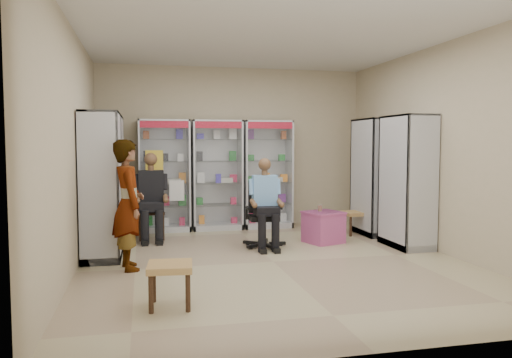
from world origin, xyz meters
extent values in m
plane|color=tan|center=(0.00, 0.00, 0.00)|extent=(6.00, 6.00, 0.00)
cube|color=tan|center=(0.00, 3.00, 1.50)|extent=(5.00, 0.02, 3.00)
cube|color=tan|center=(0.00, -3.00, 1.50)|extent=(5.00, 0.02, 3.00)
cube|color=tan|center=(-2.50, 0.00, 1.50)|extent=(0.02, 6.00, 3.00)
cube|color=tan|center=(2.50, 0.00, 1.50)|extent=(0.02, 6.00, 3.00)
cube|color=beige|center=(0.00, 0.00, 3.00)|extent=(5.00, 6.00, 0.02)
cube|color=#BABDC2|center=(-1.30, 2.73, 1.00)|extent=(0.90, 0.50, 2.00)
cube|color=silver|center=(-0.35, 2.73, 1.00)|extent=(0.90, 0.50, 2.00)
cube|color=#A0A2A7|center=(0.60, 2.73, 1.00)|extent=(0.90, 0.50, 2.00)
cube|color=#A8ABAF|center=(2.23, 1.60, 1.00)|extent=(0.90, 0.50, 2.00)
cube|color=silver|center=(2.23, 0.50, 1.00)|extent=(0.90, 0.50, 2.00)
cube|color=#B8BBC0|center=(-2.23, 1.80, 1.00)|extent=(0.90, 0.50, 2.00)
cube|color=#A6A7AD|center=(-2.23, 0.70, 1.00)|extent=(0.90, 0.50, 2.00)
cube|color=black|center=(-1.55, 2.00, 0.47)|extent=(0.42, 0.42, 0.94)
cube|color=black|center=(0.11, 0.99, 0.50)|extent=(0.57, 0.57, 1.00)
cube|color=#BE4C9A|center=(1.11, 1.08, 0.25)|extent=(0.65, 0.63, 0.50)
cylinder|color=#581207|center=(1.07, 1.12, 0.55)|extent=(0.07, 0.07, 0.10)
cube|color=#92613D|center=(1.90, 1.64, 0.20)|extent=(0.42, 0.42, 0.40)
cube|color=olive|center=(-1.44, -1.57, 0.21)|extent=(0.46, 0.46, 0.42)
imported|color=#959597|center=(-1.86, 0.03, 0.81)|extent=(0.50, 0.66, 1.62)
camera|label=1|loc=(-1.68, -6.34, 1.56)|focal=35.00mm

